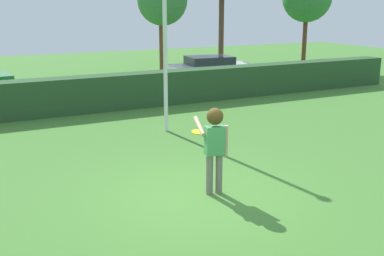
{
  "coord_description": "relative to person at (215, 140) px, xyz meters",
  "views": [
    {
      "loc": [
        -4.13,
        -7.88,
        3.75
      ],
      "look_at": [
        0.32,
        0.92,
        1.15
      ],
      "focal_mm": 44.05,
      "sensor_mm": 36.0,
      "label": 1
    }
  ],
  "objects": [
    {
      "name": "person",
      "position": [
        0.0,
        0.0,
        0.0
      ],
      "size": [
        0.56,
        0.8,
        1.79
      ],
      "color": "slate",
      "rests_on": "ground"
    },
    {
      "name": "maple_tree",
      "position": [
        5.76,
        15.88,
        2.77
      ],
      "size": [
        2.67,
        2.67,
        5.3
      ],
      "color": "brown",
      "rests_on": "ground"
    },
    {
      "name": "parked_car_silver",
      "position": [
        6.94,
        12.79,
        -0.45
      ],
      "size": [
        4.36,
        2.16,
        1.25
      ],
      "color": "#B7B7BC",
      "rests_on": "ground"
    },
    {
      "name": "lamppost",
      "position": [
        1.12,
        4.94,
        2.05
      ],
      "size": [
        0.24,
        0.24,
        5.75
      ],
      "color": "silver",
      "rests_on": "ground"
    },
    {
      "name": "hedge_row",
      "position": [
        -0.33,
        8.7,
        -0.5
      ],
      "size": [
        28.31,
        0.9,
        1.27
      ],
      "primitive_type": "cube",
      "color": "#294B28",
      "rests_on": "ground"
    },
    {
      "name": "frisbee",
      "position": [
        -0.12,
        0.52,
        0.05
      ],
      "size": [
        0.22,
        0.22,
        0.07
      ],
      "color": "yellow"
    },
    {
      "name": "ground_plane",
      "position": [
        -0.33,
        0.07,
        -1.14
      ],
      "size": [
        60.0,
        60.0,
        0.0
      ],
      "primitive_type": "plane",
      "color": "#447C31"
    }
  ]
}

